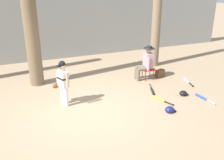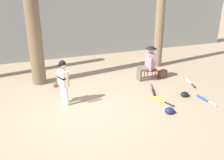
{
  "view_description": "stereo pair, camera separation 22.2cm",
  "coord_description": "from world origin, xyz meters",
  "views": [
    {
      "loc": [
        -1.75,
        -5.67,
        3.29
      ],
      "look_at": [
        0.71,
        0.25,
        0.75
      ],
      "focal_mm": 40.35,
      "sensor_mm": 36.0,
      "label": 1
    },
    {
      "loc": [
        -1.54,
        -5.75,
        3.29
      ],
      "look_at": [
        0.71,
        0.25,
        0.75
      ],
      "focal_mm": 40.35,
      "sensor_mm": 36.0,
      "label": 2
    }
  ],
  "objects": [
    {
      "name": "bat_yellow_trainer",
      "position": [
        2.12,
        -0.06,
        0.03
      ],
      "size": [
        0.3,
        0.74,
        0.07
      ],
      "color": "yellow",
      "rests_on": "ground"
    },
    {
      "name": "tree_behind_spectator",
      "position": [
        3.7,
        2.9,
        2.21
      ],
      "size": [
        0.57,
        0.57,
        5.01
      ],
      "color": "#7F6B51",
      "rests_on": "ground"
    },
    {
      "name": "batting_helmet_navy",
      "position": [
        1.97,
        -0.76,
        0.08
      ],
      "size": [
        0.3,
        0.23,
        0.18
      ],
      "color": "navy",
      "rests_on": "ground"
    },
    {
      "name": "seated_spectator",
      "position": [
        2.57,
        1.64,
        0.64
      ],
      "size": [
        0.68,
        0.54,
        1.2
      ],
      "color": "#6B6051",
      "rests_on": "ground"
    },
    {
      "name": "bat_black_composite",
      "position": [
        2.24,
        0.6,
        0.03
      ],
      "size": [
        0.36,
        0.78,
        0.07
      ],
      "color": "black",
      "rests_on": "ground"
    },
    {
      "name": "concrete_back_wall",
      "position": [
        0.0,
        5.52,
        1.3
      ],
      "size": [
        18.0,
        0.36,
        2.61
      ],
      "primitive_type": "cube",
      "color": "gray",
      "rests_on": "ground"
    },
    {
      "name": "ground_plane",
      "position": [
        0.0,
        0.0,
        0.0
      ],
      "size": [
        60.0,
        60.0,
        0.0
      ],
      "primitive_type": "plane",
      "color": "#9E8466"
    },
    {
      "name": "folding_stool",
      "position": [
        2.66,
        1.62,
        0.36
      ],
      "size": [
        0.45,
        0.45,
        0.41
      ],
      "color": "red",
      "rests_on": "ground"
    },
    {
      "name": "tree_near_player",
      "position": [
        -1.05,
        2.65,
        2.09
      ],
      "size": [
        0.77,
        0.77,
        4.99
      ],
      "color": "brown",
      "rests_on": "ground"
    },
    {
      "name": "batting_helmet_black",
      "position": [
        2.97,
        -0.03,
        0.07
      ],
      "size": [
        0.29,
        0.22,
        0.16
      ],
      "color": "black",
      "rests_on": "ground"
    },
    {
      "name": "handbag_beside_stool",
      "position": [
        3.2,
        1.65,
        0.13
      ],
      "size": [
        0.38,
        0.27,
        0.26
      ],
      "primitive_type": "cube",
      "rotation": [
        0.0,
        0.0,
        0.29
      ],
      "color": "brown",
      "rests_on": "ground"
    },
    {
      "name": "bat_aluminum_silver",
      "position": [
        3.79,
        0.82,
        0.03
      ],
      "size": [
        0.25,
        0.73,
        0.07
      ],
      "color": "#B7BCC6",
      "rests_on": "ground"
    },
    {
      "name": "bat_blue_youth",
      "position": [
        3.36,
        -0.45,
        0.03
      ],
      "size": [
        0.11,
        0.76,
        0.07
      ],
      "color": "#2347AD",
      "rests_on": "ground"
    },
    {
      "name": "young_ballplayer",
      "position": [
        -0.54,
        0.75,
        0.74
      ],
      "size": [
        0.45,
        0.56,
        1.31
      ],
      "color": "white",
      "rests_on": "ground"
    }
  ]
}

